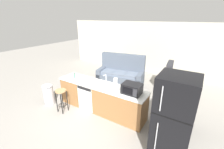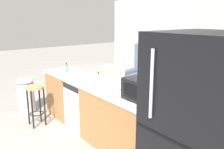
{
  "view_description": "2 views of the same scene",
  "coord_description": "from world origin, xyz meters",
  "views": [
    {
      "loc": [
        2.63,
        -3.29,
        2.82
      ],
      "look_at": [
        0.3,
        0.43,
        1.12
      ],
      "focal_mm": 24.0,
      "sensor_mm": 36.0,
      "label": 1
    },
    {
      "loc": [
        3.21,
        -2.08,
        1.93
      ],
      "look_at": [
        0.1,
        0.32,
        0.98
      ],
      "focal_mm": 38.0,
      "sensor_mm": 36.0,
      "label": 2
    }
  ],
  "objects": [
    {
      "name": "kitchen_counter",
      "position": [
        0.24,
        0.0,
        0.42
      ],
      "size": [
        2.94,
        0.66,
        0.9
      ],
      "color": "#9E6B3D",
      "rests_on": "ground_plane"
    },
    {
      "name": "bar_stool",
      "position": [
        -0.84,
        -0.69,
        0.54
      ],
      "size": [
        0.32,
        0.32,
        0.74
      ],
      "color": "tan",
      "rests_on": "ground_plane"
    },
    {
      "name": "ground_plane",
      "position": [
        0.0,
        0.0,
        0.0
      ],
      "size": [
        24.0,
        24.0,
        0.0
      ],
      "primitive_type": "plane",
      "color": "gray"
    },
    {
      "name": "sink_faucet",
      "position": [
        0.25,
        0.15,
        1.03
      ],
      "size": [
        0.07,
        0.18,
        0.3
      ],
      "color": "silver",
      "rests_on": "kitchen_counter"
    },
    {
      "name": "soap_bottle",
      "position": [
        0.12,
        0.03,
        0.97
      ],
      "size": [
        0.06,
        0.06,
        0.18
      ],
      "color": "silver",
      "rests_on": "kitchen_counter"
    },
    {
      "name": "trash_bin",
      "position": [
        -1.58,
        -0.64,
        0.38
      ],
      "size": [
        0.35,
        0.35,
        0.74
      ],
      "color": "#B7B7BC",
      "rests_on": "ground_plane"
    },
    {
      "name": "paper_towel_roll",
      "position": [
        0.63,
        0.09,
        1.04
      ],
      "size": [
        0.14,
        0.14,
        0.28
      ],
      "color": "#4C4C51",
      "rests_on": "kitchen_counter"
    },
    {
      "name": "dish_soap_bottle",
      "position": [
        -0.9,
        -0.02,
        0.97
      ],
      "size": [
        0.06,
        0.06,
        0.18
      ],
      "color": "#4CB266",
      "rests_on": "kitchen_counter"
    },
    {
      "name": "dishwasher",
      "position": [
        -0.25,
        -0.0,
        0.42
      ],
      "size": [
        0.58,
        0.61,
        0.84
      ],
      "color": "white",
      "rests_on": "ground_plane"
    },
    {
      "name": "microwave",
      "position": [
        1.19,
        -0.0,
        1.04
      ],
      "size": [
        0.5,
        0.37,
        0.28
      ],
      "color": "black",
      "rests_on": "kitchen_counter"
    },
    {
      "name": "couch",
      "position": [
        -0.37,
        2.29,
        0.39
      ],
      "size": [
        2.12,
        1.23,
        1.27
      ],
      "color": "#515B6B",
      "rests_on": "ground_plane"
    }
  ]
}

